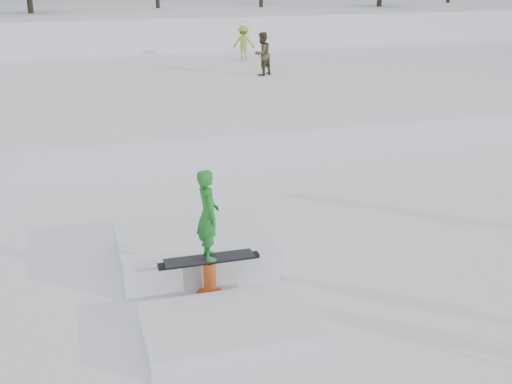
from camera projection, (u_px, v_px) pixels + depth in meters
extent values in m
plane|color=white|center=(262.00, 303.00, 9.98)|extent=(120.00, 120.00, 0.00)
cube|color=white|center=(108.00, 32.00, 36.61)|extent=(60.00, 14.00, 2.40)
cube|color=white|center=(138.00, 90.00, 24.27)|extent=(50.00, 18.00, 0.80)
imported|color=#423B27|center=(262.00, 54.00, 24.80)|extent=(1.01, 0.95, 1.65)
imported|color=#9EAA37|center=(244.00, 43.00, 28.60)|extent=(1.11, 0.85, 1.52)
cube|color=white|center=(194.00, 248.00, 11.27)|extent=(2.60, 2.20, 0.54)
cube|color=white|center=(229.00, 327.00, 9.05)|extent=(2.40, 1.60, 0.30)
cylinder|color=#CD5E26|center=(210.00, 295.00, 10.18)|extent=(0.44, 0.44, 0.06)
cylinder|color=#CD5E26|center=(210.00, 280.00, 10.08)|extent=(0.20, 0.20, 0.60)
cube|color=black|center=(209.00, 261.00, 9.97)|extent=(1.60, 0.16, 0.06)
cube|color=black|center=(209.00, 258.00, 9.96)|extent=(1.40, 0.28, 0.03)
imported|color=#1F7C26|center=(208.00, 215.00, 9.71)|extent=(0.34, 0.52, 1.42)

